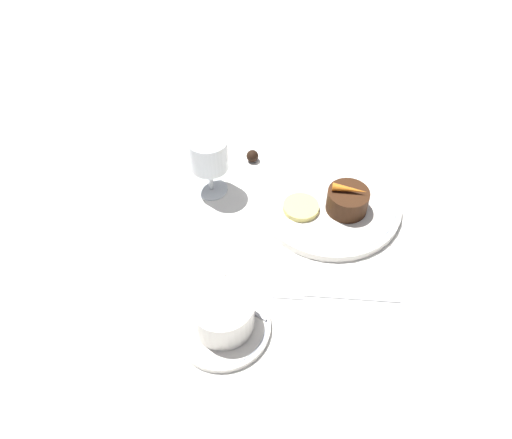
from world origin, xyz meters
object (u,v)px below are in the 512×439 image
object	(u,v)px
coffee_cup	(223,312)
fork	(321,295)
wine_glass	(209,156)
dinner_plate	(329,203)
dessert_cake	(347,199)

from	to	relation	value
coffee_cup	fork	bearing A→B (deg)	-71.35
wine_glass	dinner_plate	bearing A→B (deg)	-102.41
dinner_plate	coffee_cup	distance (m)	0.30
coffee_cup	dessert_cake	xyz separation A→B (m)	(0.22, -0.21, -0.00)
fork	wine_glass	bearing A→B (deg)	37.03
fork	dessert_cake	bearing A→B (deg)	-19.28
coffee_cup	dessert_cake	distance (m)	0.31
coffee_cup	wine_glass	bearing A→B (deg)	5.72
dinner_plate	wine_glass	distance (m)	0.23
dessert_cake	coffee_cup	bearing A→B (deg)	136.88
coffee_cup	dessert_cake	world-z (taller)	coffee_cup
coffee_cup	wine_glass	xyz separation A→B (m)	(0.28, 0.03, 0.04)
dinner_plate	coffee_cup	size ratio (longest dim) A/B	2.16
wine_glass	dessert_cake	distance (m)	0.25
coffee_cup	wine_glass	world-z (taller)	wine_glass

